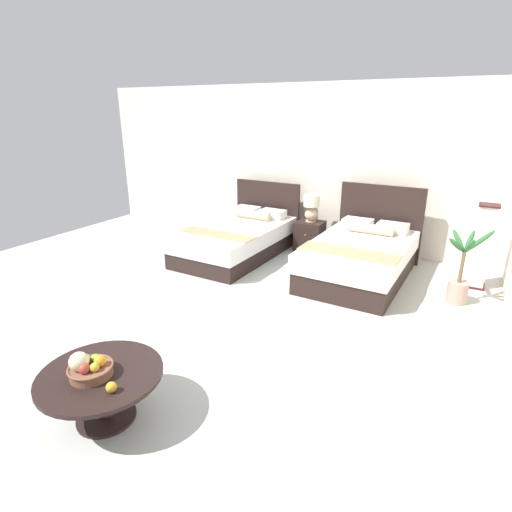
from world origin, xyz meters
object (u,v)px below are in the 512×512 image
bed_near_window (238,238)px  fruit_bowl (89,367)px  nightstand (310,236)px  potted_palm (460,279)px  loose_apple (111,387)px  table_lamp (311,207)px  bed_near_corner (361,257)px  coffee_table (102,383)px  floor_lamp_corner (482,247)px

bed_near_window → fruit_bowl: (1.06, -3.94, 0.21)m
nightstand → potted_palm: size_ratio=0.51×
loose_apple → table_lamp: bearing=94.4°
bed_near_window → bed_near_corner: bed_near_corner is taller
nightstand → bed_near_window: bearing=-141.2°
bed_near_corner → nightstand: 1.35m
bed_near_corner → table_lamp: size_ratio=4.56×
potted_palm → table_lamp: bearing=156.6°
coffee_table → potted_palm: bearing=57.7°
bed_near_window → nightstand: 1.25m
coffee_table → potted_palm: 4.30m
loose_apple → potted_palm: size_ratio=0.08×
potted_palm → bed_near_corner: bearing=169.7°
coffee_table → fruit_bowl: (-0.04, -0.06, 0.16)m
coffee_table → fruit_bowl: size_ratio=2.81×
bed_near_window → nightstand: size_ratio=4.35×
nightstand → potted_palm: (2.42, -1.03, 0.06)m
nightstand → loose_apple: bearing=-85.5°
table_lamp → fruit_bowl: bearing=-89.0°
bed_near_window → floor_lamp_corner: size_ratio=1.93×
bed_near_window → fruit_bowl: bed_near_window is taller
bed_near_window → table_lamp: 1.36m
nightstand → fruit_bowl: bearing=-89.0°
coffee_table → floor_lamp_corner: (2.48, 4.31, 0.25)m
potted_palm → coffee_table: bearing=-122.3°
coffee_table → loose_apple: loose_apple is taller
coffee_table → loose_apple: 0.30m
fruit_bowl → loose_apple: bearing=-10.6°
floor_lamp_corner → potted_palm: 0.74m
table_lamp → coffee_table: table_lamp is taller
bed_near_corner → fruit_bowl: bearing=-104.5°
bed_near_window → loose_apple: bearing=-71.3°
nightstand → loose_apple: size_ratio=6.56×
bed_near_corner → floor_lamp_corner: bed_near_corner is taller
floor_lamp_corner → potted_palm: bearing=-105.5°
bed_near_window → floor_lamp_corner: 3.62m
table_lamp → floor_lamp_corner: bearing=-8.2°
bed_near_window → potted_palm: bearing=-4.1°
table_lamp → fruit_bowl: 4.75m
table_lamp → fruit_bowl: (0.08, -4.74, -0.27)m
potted_palm → floor_lamp_corner: bearing=74.5°
table_lamp → floor_lamp_corner: (2.60, -0.38, -0.19)m
loose_apple → coffee_table: bearing=155.4°
nightstand → fruit_bowl: 4.73m
table_lamp → loose_apple: bearing=-85.6°
nightstand → table_lamp: 0.52m
bed_near_corner → floor_lamp_corner: size_ratio=1.80×
bed_near_window → potted_palm: bed_near_window is taller
bed_near_window → loose_apple: bed_near_window is taller
table_lamp → nightstand: bearing=-90.0°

